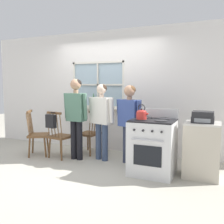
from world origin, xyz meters
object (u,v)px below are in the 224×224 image
(person_elderly_left, at_px, (76,111))
(kettle, at_px, (141,114))
(stove, at_px, (153,146))
(stereo, at_px, (203,117))
(handbag, at_px, (51,121))
(chair_by_window, at_px, (60,137))
(chair_near_wall, at_px, (37,135))
(potted_plant, at_px, (93,103))
(person_adult_right, at_px, (129,116))
(chair_center_cluster, at_px, (90,134))
(person_teen_center, at_px, (102,115))
(side_counter, at_px, (202,150))

(person_elderly_left, xyz_separation_m, kettle, (1.45, -0.33, 0.04))
(stove, distance_m, stereo, 0.93)
(stereo, bearing_deg, handbag, -175.56)
(person_elderly_left, bearing_deg, stove, -4.73)
(chair_by_window, distance_m, chair_near_wall, 0.54)
(person_elderly_left, relative_size, stove, 1.49)
(stove, xyz_separation_m, potted_plant, (-1.68, 1.06, 0.62))
(chair_by_window, xyz_separation_m, stereo, (2.75, -0.01, 0.55))
(stove, bearing_deg, chair_near_wall, 177.44)
(person_adult_right, xyz_separation_m, stereo, (1.31, -0.21, 0.08))
(chair_near_wall, relative_size, stereo, 2.84)
(chair_center_cluster, relative_size, stove, 0.89)
(person_elderly_left, distance_m, kettle, 1.48)
(kettle, bearing_deg, stereo, 17.19)
(potted_plant, bearing_deg, stove, -32.27)
(stereo, bearing_deg, chair_near_wall, -179.27)
(stove, height_order, stereo, stove)
(chair_by_window, height_order, potted_plant, potted_plant)
(kettle, relative_size, stereo, 0.73)
(handbag, bearing_deg, person_elderly_left, 31.82)
(potted_plant, bearing_deg, chair_center_cluster, -74.99)
(stove, bearing_deg, potted_plant, 147.73)
(chair_near_wall, bearing_deg, chair_center_cluster, -88.52)
(person_teen_center, relative_size, stove, 1.39)
(stove, height_order, kettle, kettle)
(chair_near_wall, bearing_deg, side_counter, -118.41)
(person_elderly_left, relative_size, person_adult_right, 1.08)
(person_teen_center, xyz_separation_m, stereo, (1.89, -0.21, 0.08))
(person_elderly_left, xyz_separation_m, person_adult_right, (1.06, 0.17, -0.08))
(chair_near_wall, height_order, chair_center_cluster, same)
(person_teen_center, relative_size, stereo, 4.43)
(potted_plant, xyz_separation_m, handbag, (-0.35, -1.12, -0.30))
(person_adult_right, distance_m, potted_plant, 1.33)
(chair_by_window, height_order, person_elderly_left, person_elderly_left)
(person_teen_center, bearing_deg, side_counter, 10.30)
(chair_near_wall, bearing_deg, kettle, -125.41)
(person_elderly_left, bearing_deg, chair_by_window, -173.39)
(chair_by_window, bearing_deg, stereo, -170.46)
(chair_near_wall, distance_m, stereo, 3.33)
(chair_center_cluster, height_order, side_counter, chair_center_cluster)
(chair_near_wall, bearing_deg, person_teen_center, -109.28)
(chair_by_window, bearing_deg, side_counter, -170.02)
(potted_plant, bearing_deg, chair_near_wall, -131.78)
(person_elderly_left, xyz_separation_m, stereo, (2.37, -0.04, 0.00))
(person_teen_center, distance_m, potted_plant, 0.90)
(chair_center_cluster, height_order, handbag, same)
(kettle, height_order, handbag, kettle)
(chair_near_wall, bearing_deg, stove, -122.07)
(person_elderly_left, distance_m, stereo, 2.37)
(handbag, bearing_deg, person_teen_center, 25.40)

